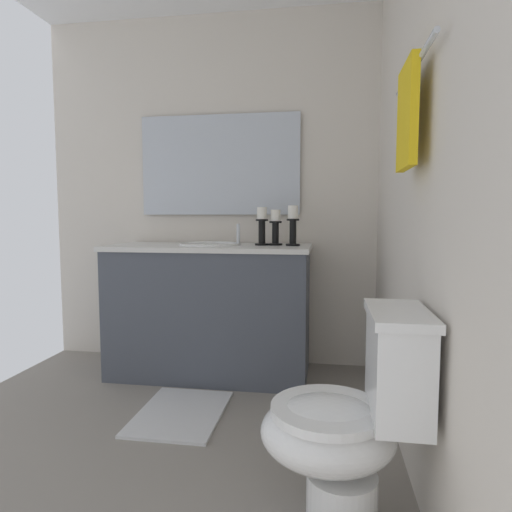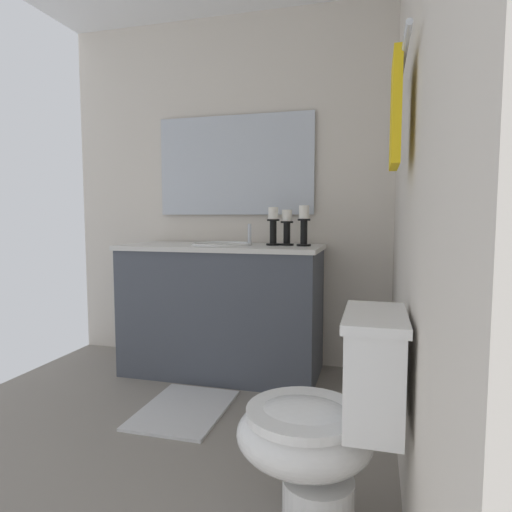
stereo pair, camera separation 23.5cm
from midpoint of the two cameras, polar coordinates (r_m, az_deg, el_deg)
name	(u,v)px [view 2 (the right image)]	position (r m, az deg, el deg)	size (l,w,h in m)	color
floor	(139,441)	(2.29, -11.92, -22.50)	(2.57, 2.39, 0.02)	gray
wall_back	(415,169)	(1.82, 23.47, 10.30)	(2.57, 0.04, 2.45)	silver
wall_left	(226,192)	(3.23, -1.76, 8.29)	(0.04, 2.39, 2.45)	silver
vanity_cabinet	(222,309)	(2.96, -2.10, -6.88)	(0.58, 1.32, 0.86)	#474C56
sink_basin	(222,251)	(2.90, -2.11, 0.70)	(0.40, 0.40, 0.24)	white
mirror	(235,165)	(3.18, -0.62, 11.68)	(0.02, 1.14, 0.70)	silver
candle_holder_tall	(304,225)	(2.80, 8.64, 4.03)	(0.09, 0.09, 0.26)	black
candle_holder_short	(287,227)	(2.85, 6.39, 3.77)	(0.09, 0.09, 0.23)	black
candle_holder_mid	(273,225)	(2.85, 4.61, 3.97)	(0.09, 0.09, 0.25)	black
toilet	(325,426)	(1.57, 13.44, -20.70)	(0.39, 0.54, 0.75)	white
towel_bar	(402,63)	(1.78, 22.39, 22.19)	(0.02, 0.02, 0.68)	silver
towel_near_vanity	(396,113)	(1.73, 21.57, 16.90)	(0.28, 0.03, 0.38)	yellow
bath_mat	(184,409)	(2.53, -6.55, -19.19)	(0.60, 0.44, 0.02)	silver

